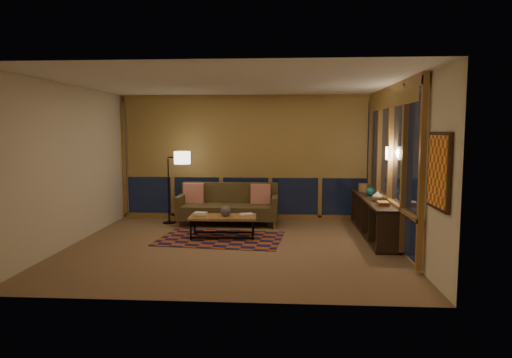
# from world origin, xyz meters

# --- Properties ---
(floor) EXTENTS (5.50, 5.00, 0.01)m
(floor) POSITION_xyz_m (0.00, 0.00, 0.00)
(floor) COLOR #7F6247
(floor) RESTS_ON ground
(ceiling) EXTENTS (5.50, 5.00, 0.01)m
(ceiling) POSITION_xyz_m (0.00, 0.00, 2.70)
(ceiling) COLOR white
(ceiling) RESTS_ON walls
(walls) EXTENTS (5.51, 5.01, 2.70)m
(walls) POSITION_xyz_m (0.00, 0.00, 1.35)
(walls) COLOR #EEE7CA
(walls) RESTS_ON floor
(window_wall_back) EXTENTS (5.30, 0.16, 2.60)m
(window_wall_back) POSITION_xyz_m (0.00, 2.43, 1.35)
(window_wall_back) COLOR #AE7B3E
(window_wall_back) RESTS_ON walls
(window_wall_right) EXTENTS (0.16, 3.70, 2.60)m
(window_wall_right) POSITION_xyz_m (2.68, 0.60, 1.35)
(window_wall_right) COLOR #AE7B3E
(window_wall_right) RESTS_ON walls
(wall_art) EXTENTS (0.06, 0.74, 0.94)m
(wall_art) POSITION_xyz_m (2.71, -1.85, 1.45)
(wall_art) COLOR red
(wall_art) RESTS_ON walls
(wall_sconce) EXTENTS (0.12, 0.18, 0.22)m
(wall_sconce) POSITION_xyz_m (2.62, 0.45, 1.55)
(wall_sconce) COLOR #FFE7C0
(wall_sconce) RESTS_ON walls
(sofa) EXTENTS (2.04, 0.85, 0.83)m
(sofa) POSITION_xyz_m (-0.31, 1.77, 0.42)
(sofa) COLOR #443A25
(sofa) RESTS_ON floor
(pillow_left) EXTENTS (0.43, 0.17, 0.42)m
(pillow_left) POSITION_xyz_m (-1.05, 1.93, 0.62)
(pillow_left) COLOR red
(pillow_left) RESTS_ON sofa
(pillow_right) EXTENTS (0.42, 0.15, 0.41)m
(pillow_right) POSITION_xyz_m (0.36, 1.88, 0.62)
(pillow_right) COLOR red
(pillow_right) RESTS_ON sofa
(area_rug) EXTENTS (2.29, 1.65, 0.01)m
(area_rug) POSITION_xyz_m (-0.28, 0.52, 0.01)
(area_rug) COLOR #9F451A
(area_rug) RESTS_ON floor
(coffee_table) EXTENTS (1.22, 0.60, 0.40)m
(coffee_table) POSITION_xyz_m (-0.26, 0.62, 0.20)
(coffee_table) COLOR #AE7B3E
(coffee_table) RESTS_ON floor
(book_stack_a) EXTENTS (0.26, 0.21, 0.07)m
(book_stack_a) POSITION_xyz_m (-0.66, 0.58, 0.43)
(book_stack_a) COLOR white
(book_stack_a) RESTS_ON coffee_table
(book_stack_b) EXTENTS (0.28, 0.25, 0.05)m
(book_stack_b) POSITION_xyz_m (0.18, 0.62, 0.42)
(book_stack_b) COLOR white
(book_stack_b) RESTS_ON coffee_table
(ceramic_pot) EXTENTS (0.20, 0.20, 0.19)m
(ceramic_pot) POSITION_xyz_m (-0.20, 0.61, 0.50)
(ceramic_pot) COLOR #2D2D33
(ceramic_pot) RESTS_ON coffee_table
(floor_lamp) EXTENTS (0.59, 0.49, 1.52)m
(floor_lamp) POSITION_xyz_m (-1.57, 1.84, 0.76)
(floor_lamp) COLOR black
(floor_lamp) RESTS_ON floor
(bookshelf) EXTENTS (0.40, 2.77, 0.69)m
(bookshelf) POSITION_xyz_m (2.49, 1.00, 0.35)
(bookshelf) COLOR #31251B
(bookshelf) RESTS_ON floor
(basket) EXTENTS (0.25, 0.25, 0.16)m
(basket) POSITION_xyz_m (2.47, 1.91, 0.77)
(basket) COLOR olive
(basket) RESTS_ON bookshelf
(teal_bowl) EXTENTS (0.20, 0.20, 0.16)m
(teal_bowl) POSITION_xyz_m (2.49, 1.32, 0.77)
(teal_bowl) COLOR #12615C
(teal_bowl) RESTS_ON bookshelf
(vase) EXTENTS (0.22, 0.22, 0.20)m
(vase) POSITION_xyz_m (2.49, 0.62, 0.79)
(vase) COLOR gray
(vase) RESTS_ON bookshelf
(shelf_book_stack) EXTENTS (0.20, 0.24, 0.06)m
(shelf_book_stack) POSITION_xyz_m (2.49, 0.14, 0.72)
(shelf_book_stack) COLOR white
(shelf_book_stack) RESTS_ON bookshelf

